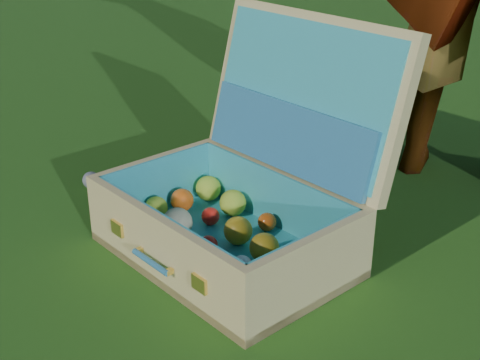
# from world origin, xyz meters

# --- Properties ---
(ground) EXTENTS (60.00, 60.00, 0.00)m
(ground) POSITION_xyz_m (0.00, 0.00, 0.00)
(ground) COLOR #215114
(ground) RESTS_ON ground
(stray_ball) EXTENTS (0.06, 0.06, 0.06)m
(stray_ball) POSITION_xyz_m (-0.62, -0.02, 0.03)
(stray_ball) COLOR teal
(stray_ball) RESTS_ON ground
(suitcase) EXTENTS (0.86, 0.81, 0.65)m
(suitcase) POSITION_xyz_m (0.05, -0.10, 0.19)
(suitcase) COLOR #DBC076
(suitcase) RESTS_ON ground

